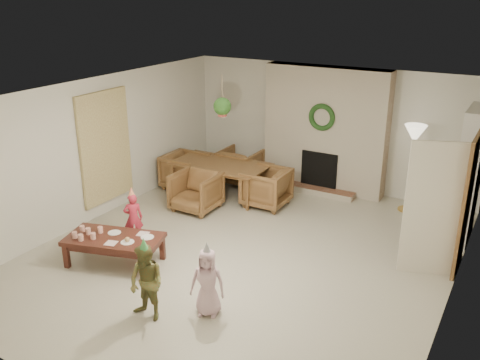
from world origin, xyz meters
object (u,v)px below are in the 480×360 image
Objects in this scene: dining_chair_left at (185,171)px; child_plaid at (147,283)px; dining_chair_right at (266,187)px; child_pink at (208,282)px; dining_chair_near at (196,191)px; child_red at (133,218)px; dining_table at (219,180)px; dining_chair_far at (240,166)px; coffee_table_top at (114,239)px.

child_plaid reaches higher than dining_chair_left.
dining_chair_right is 0.89× the size of child_pink.
child_red is at bearing -95.60° from dining_chair_near.
child_pink is (2.01, -3.50, 0.12)m from dining_table.
dining_chair_far is (-0.01, 1.66, 0.00)m from dining_chair_near.
coffee_table_top is 1.42× the size of child_plaid.
dining_chair_far is at bearing 75.26° from coffee_table_top.
child_red reaches higher than coffee_table_top.
child_plaid is 1.11× the size of child_pink.
dining_table is 1.89× the size of child_plaid.
dining_chair_right is at bearing 38.66° from dining_chair_near.
dining_chair_far is 1.00× the size of dining_chair_left.
dining_chair_near is at bearing 118.95° from child_plaid.
dining_table is at bearing 114.33° from child_plaid.
child_plaid is (0.37, -3.96, 0.13)m from dining_chair_right.
dining_table is 4.04m from child_pink.
dining_table is 2.26× the size of child_red.
dining_chair_right is 3.26m from coffee_table_top.
child_pink reaches higher than dining_chair_near.
dining_chair_left is (-0.83, -0.01, 0.03)m from dining_table.
dining_chair_far is 1.33m from dining_chair_right.
child_plaid is (1.42, -4.78, 0.13)m from dining_chair_far.
child_pink is (0.60, 0.45, -0.05)m from child_plaid.
dining_chair_left is at bearing -115.54° from child_red.
dining_chair_left is 2.50m from child_red.
child_plaid is (2.24, -3.94, 0.13)m from dining_chair_left.
dining_chair_left is 4.54m from child_plaid.
coffee_table_top is at bearing -17.30° from dining_chair_right.
dining_chair_right is at bearing 56.92° from coffee_table_top.
dining_table is 0.83m from dining_chair_left.
dining_chair_far is at bearing -45.00° from dining_chair_left.
dining_table is at bearing 90.00° from dining_chair_far.
dining_chair_far is at bearing -134.00° from child_red.
dining_chair_left is at bearing 135.00° from dining_chair_near.
dining_chair_right is (1.03, 0.84, 0.00)m from dining_chair_near.
child_red reaches higher than dining_chair_near.
child_pink is (0.97, -3.50, 0.08)m from dining_chair_right.
dining_chair_near is 0.57× the size of coffee_table_top.
dining_chair_left is 1.87m from dining_chair_right.
dining_chair_left is 1.00× the size of dining_chair_right.
coffee_table_top is at bearing 66.48° from child_red.
dining_chair_near and dining_chair_right have the same top height.
child_plaid reaches higher than child_red.
dining_chair_far is 1.00× the size of dining_chair_right.
dining_table is 2.34× the size of dining_chair_left.
dining_chair_right is 0.96× the size of child_red.
dining_chair_near is 0.89× the size of child_pink.
child_plaid reaches higher than dining_chair_near.
dining_table is at bearing -90.00° from dining_chair_right.
child_pink reaches higher than dining_chair_right.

